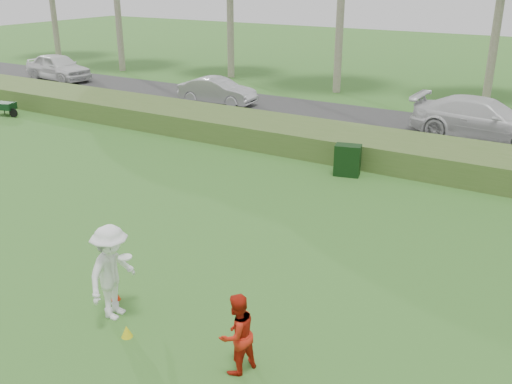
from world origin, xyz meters
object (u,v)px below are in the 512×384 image
Objects in this scene: utility_cabinet at (348,160)px; car_mid at (217,91)px; player_red at (237,334)px; car_right at (483,119)px; cone_orange at (115,295)px; cone_yellow at (127,331)px; car_left at (58,67)px; player_white at (112,272)px.

utility_cabinet is 0.26× the size of car_mid.
car_right reaches higher than player_red.
cone_yellow is (1.14, -0.87, 0.01)m from cone_orange.
car_left is at bearing -108.27° from player_red.
player_white reaches higher than car_right.
cone_yellow is at bearing 171.69° from car_right.
player_red is at bearing 6.76° from cone_yellow.
player_red is 1.40× the size of utility_cabinet.
car_right is at bearing -84.24° from car_left.
car_right is (3.76, 17.47, -0.11)m from player_white.
car_mid is (12.60, -0.47, -0.15)m from car_left.
car_left is (-25.08, 17.87, 0.13)m from player_red.
player_white is at bearing -156.40° from car_mid.
car_mid is at bearing 119.77° from cone_yellow.
cone_orange is at bearing -156.93° from car_mid.
utility_cabinet is at bearing -101.35° from car_left.
cone_yellow is (-2.37, -0.28, -0.64)m from player_red.
car_right reaches higher than utility_cabinet.
cone_yellow is at bearing -37.38° from cone_orange.
car_right is at bearing 76.12° from cone_orange.
car_right is at bearing -94.07° from car_mid.
car_left is 0.84× the size of car_right.
car_right is at bearing -165.09° from player_red.
cone_orange is at bearing 37.04° from player_white.
cone_orange is at bearing 142.62° from cone_yellow.
cone_yellow is 0.23× the size of utility_cabinet.
car_mid is at bearing 92.37° from car_right.
player_red is 21.41m from car_mid.
cone_orange is 0.22× the size of utility_cabinet.
car_left is (-22.72, 7.23, 0.34)m from utility_cabinet.
utility_cabinet is (0.01, 10.91, 0.42)m from cone_yellow.
player_red is at bearing -91.10° from utility_cabinet.
car_mid is at bearing 132.62° from utility_cabinet.
player_white is 1.09m from cone_orange.
utility_cabinet is at bearing 157.75° from car_right.
car_mid is (-10.11, 17.68, 0.62)m from cone_yellow.
cone_yellow is at bearing -155.26° from car_mid.
cone_yellow is 18.18m from car_right.
player_white is at bearing -44.75° from cone_orange.
player_red is at bearing -9.57° from cone_orange.
utility_cabinet is at bearing -150.30° from player_red.
cone_orange is at bearing -110.12° from utility_cabinet.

